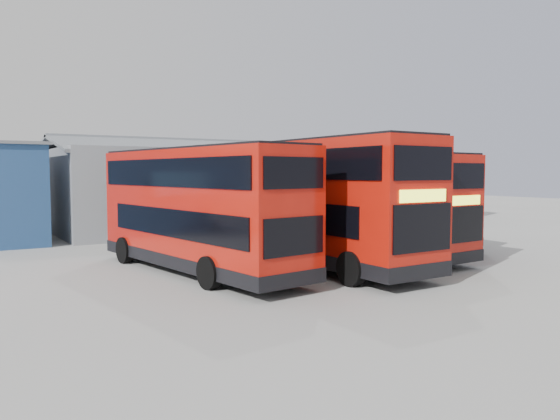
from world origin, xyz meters
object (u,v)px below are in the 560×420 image
object	(u,v)px
double_decker_centre	(311,204)
double_decker_right	(365,206)
double_decker_left	(198,211)
single_decker_blue	(385,214)
maintenance_shed	(270,186)

from	to	relation	value
double_decker_centre	double_decker_right	xyz separation A→B (m)	(3.50, 0.89, -0.25)
double_decker_left	single_decker_blue	world-z (taller)	double_decker_left
maintenance_shed	single_decker_blue	size ratio (longest dim) A/B	2.76
double_decker_left	single_decker_blue	xyz separation A→B (m)	(11.95, 3.12, -0.78)
double_decker_centre	double_decker_left	bearing A→B (deg)	168.85
double_decker_right	single_decker_blue	bearing A→B (deg)	34.04
double_decker_left	single_decker_blue	size ratio (longest dim) A/B	0.99
maintenance_shed	single_decker_blue	bearing A→B (deg)	-92.96
double_decker_right	double_decker_left	bearing A→B (deg)	177.32
maintenance_shed	single_decker_blue	distance (m)	12.90
maintenance_shed	double_decker_centre	world-z (taller)	maintenance_shed
maintenance_shed	double_decker_left	distance (m)	20.35
maintenance_shed	double_decker_centre	bearing A→B (deg)	-115.96
single_decker_blue	double_decker_right	bearing A→B (deg)	40.90
double_decker_left	double_decker_centre	distance (m)	4.53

